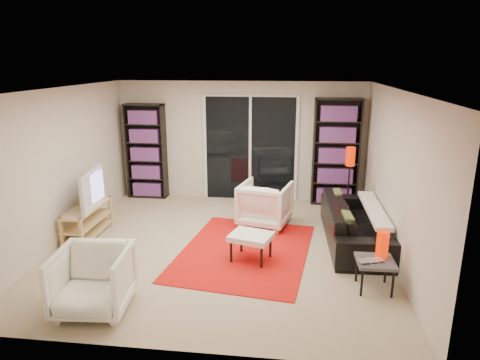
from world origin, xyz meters
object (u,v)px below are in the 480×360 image
sofa (355,223)px  bookshelf_right (336,152)px  armchair_front (93,281)px  side_table (375,264)px  floor_lamp (350,164)px  ottoman (251,238)px  tv_stand (88,220)px  bookshelf_left (146,151)px  armchair_back (265,204)px

sofa → bookshelf_right: bearing=3.4°
armchair_front → bookshelf_right: bearing=49.1°
side_table → floor_lamp: 2.87m
bookshelf_right → floor_lamp: bookshelf_right is taller
ottoman → side_table: bearing=-21.5°
tv_stand → ottoman: 2.81m
bookshelf_left → armchair_front: 4.35m
side_table → bookshelf_right: bearing=93.5°
ottoman → sofa: bearing=28.0°
armchair_back → bookshelf_left: bearing=-13.6°
bookshelf_right → ottoman: bearing=-117.2°
sofa → side_table: size_ratio=4.73×
bookshelf_left → floor_lamp: 4.09m
bookshelf_left → side_table: (4.06, -3.37, -0.62)m
tv_stand → ottoman: tv_stand is taller
armchair_back → side_table: size_ratio=1.79×
bookshelf_left → side_table: 5.31m
bookshelf_left → armchair_front: bookshelf_left is taller
bookshelf_right → sofa: (0.16, -1.90, -0.73)m
bookshelf_left → tv_stand: bookshelf_left is taller
bookshelf_left → side_table: bookshelf_left is taller
armchair_front → ottoman: armchair_front is taller
armchair_front → side_table: size_ratio=1.75×
bookshelf_right → armchair_back: (-1.30, -1.31, -0.67)m
armchair_front → bookshelf_left: bearing=95.5°
bookshelf_right → ottoman: bookshelf_right is taller
bookshelf_left → ottoman: bearing=-48.2°
armchair_front → side_table: armchair_front is taller
bookshelf_left → floor_lamp: bookshelf_left is taller
armchair_back → side_table: (1.51, -2.05, -0.03)m
bookshelf_right → sofa: bookshelf_right is taller
side_table → floor_lamp: (-0.00, 2.81, 0.60)m
armchair_front → sofa: bearing=30.9°
side_table → ottoman: bearing=158.5°
tv_stand → armchair_front: size_ratio=1.42×
tv_stand → ottoman: bearing=-12.0°
armchair_back → armchair_front: armchair_back is taller
armchair_front → floor_lamp: floor_lamp is taller
bookshelf_right → armchair_front: (-3.07, -4.23, -0.67)m
sofa → armchair_back: size_ratio=2.65×
bookshelf_right → ottoman: 3.15m
bookshelf_right → armchair_front: 5.27m
bookshelf_left → side_table: bearing=-39.7°
ottoman → floor_lamp: (1.61, 2.17, 0.61)m
bookshelf_left → floor_lamp: size_ratio=1.54×
bookshelf_left → bookshelf_right: 3.85m
sofa → side_table: 1.47m
bookshelf_left → ottoman: size_ratio=2.86×
ottoman → tv_stand: bearing=168.0°
ottoman → armchair_front: bearing=-138.0°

